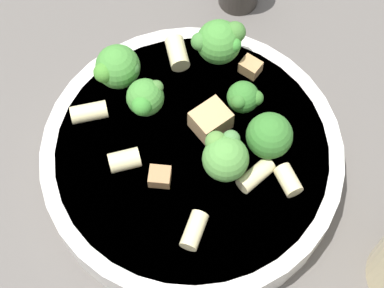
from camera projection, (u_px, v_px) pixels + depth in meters
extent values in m
plane|color=#5B5651|center=(192.00, 169.00, 0.53)|extent=(2.00, 2.00, 0.00)
cylinder|color=silver|center=(192.00, 160.00, 0.52)|extent=(0.24, 0.24, 0.03)
cylinder|color=beige|center=(192.00, 152.00, 0.50)|extent=(0.21, 0.21, 0.01)
torus|color=silver|center=(192.00, 151.00, 0.50)|extent=(0.24, 0.24, 0.00)
cylinder|color=#84AD60|center=(146.00, 107.00, 0.51)|extent=(0.01, 0.01, 0.01)
sphere|color=#478E38|center=(145.00, 97.00, 0.50)|extent=(0.03, 0.03, 0.03)
sphere|color=#3D8E31|center=(142.00, 105.00, 0.49)|extent=(0.02, 0.02, 0.02)
sphere|color=#497D37|center=(156.00, 87.00, 0.49)|extent=(0.01, 0.01, 0.01)
cylinder|color=#84AD60|center=(242.00, 106.00, 0.51)|extent=(0.01, 0.01, 0.01)
sphere|color=#387A2D|center=(243.00, 97.00, 0.50)|extent=(0.03, 0.03, 0.03)
sphere|color=#38752C|center=(239.00, 101.00, 0.49)|extent=(0.01, 0.01, 0.01)
sphere|color=#3A772C|center=(256.00, 98.00, 0.50)|extent=(0.01, 0.01, 0.01)
cylinder|color=#9EC175|center=(120.00, 78.00, 0.52)|extent=(0.01, 0.01, 0.01)
sphere|color=#478E38|center=(118.00, 67.00, 0.51)|extent=(0.04, 0.04, 0.04)
sphere|color=#457F3A|center=(131.00, 69.00, 0.51)|extent=(0.01, 0.01, 0.01)
sphere|color=#498E2F|center=(104.00, 72.00, 0.50)|extent=(0.02, 0.02, 0.02)
cylinder|color=#84AD60|center=(218.00, 55.00, 0.53)|extent=(0.01, 0.01, 0.01)
sphere|color=#478E38|center=(219.00, 42.00, 0.52)|extent=(0.04, 0.04, 0.04)
sphere|color=#457E34|center=(235.00, 32.00, 0.51)|extent=(0.02, 0.02, 0.02)
sphere|color=#458238|center=(200.00, 42.00, 0.51)|extent=(0.02, 0.02, 0.02)
sphere|color=green|center=(233.00, 45.00, 0.51)|extent=(0.01, 0.01, 0.01)
cylinder|color=#9EC175|center=(268.00, 150.00, 0.49)|extent=(0.01, 0.01, 0.01)
sphere|color=#387A2D|center=(270.00, 141.00, 0.48)|extent=(0.04, 0.04, 0.04)
sphere|color=#396B27|center=(261.00, 126.00, 0.48)|extent=(0.01, 0.01, 0.01)
sphere|color=#376B27|center=(263.00, 125.00, 0.48)|extent=(0.01, 0.01, 0.01)
cylinder|color=#9EC175|center=(224.00, 169.00, 0.48)|extent=(0.01, 0.01, 0.01)
sphere|color=#569942|center=(226.00, 159.00, 0.47)|extent=(0.03, 0.03, 0.03)
sphere|color=#4E8544|center=(231.00, 139.00, 0.47)|extent=(0.01, 0.01, 0.01)
sphere|color=#598E3D|center=(216.00, 142.00, 0.47)|extent=(0.02, 0.02, 0.02)
cylinder|color=beige|center=(288.00, 180.00, 0.48)|extent=(0.02, 0.03, 0.01)
cylinder|color=beige|center=(177.00, 53.00, 0.53)|extent=(0.02, 0.03, 0.02)
cylinder|color=beige|center=(200.00, 230.00, 0.46)|extent=(0.02, 0.03, 0.01)
cylinder|color=beige|center=(256.00, 175.00, 0.48)|extent=(0.03, 0.03, 0.01)
cylinder|color=beige|center=(89.00, 112.00, 0.51)|extent=(0.03, 0.02, 0.01)
cylinder|color=beige|center=(124.00, 160.00, 0.49)|extent=(0.03, 0.02, 0.02)
cube|color=tan|center=(250.00, 67.00, 0.53)|extent=(0.02, 0.02, 0.01)
cube|color=tan|center=(211.00, 120.00, 0.50)|extent=(0.04, 0.04, 0.02)
cube|color=#A87A4C|center=(160.00, 177.00, 0.48)|extent=(0.02, 0.02, 0.01)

